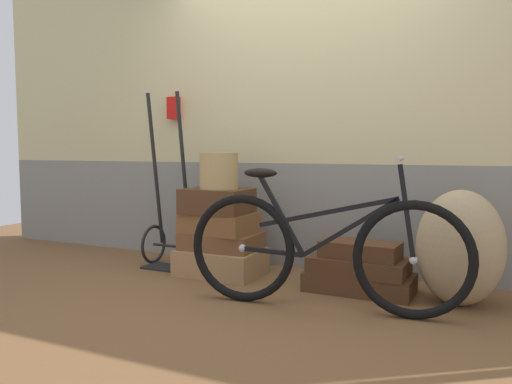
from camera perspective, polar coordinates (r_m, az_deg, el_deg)
name	(u,v)px	position (r m, az deg, el deg)	size (l,w,h in m)	color
ground	(270,296)	(3.58, 1.62, -11.74)	(8.78, 5.20, 0.06)	brown
station_building	(313,104)	(4.23, 6.56, 9.91)	(6.78, 0.74, 2.74)	gray
suitcase_0	(221,262)	(4.03, -4.01, -7.94)	(0.64, 0.47, 0.20)	#9E754C
suitcase_1	(222,241)	(4.01, -3.92, -5.58)	(0.59, 0.42, 0.13)	brown
suitcase_2	(219,223)	(4.00, -4.20, -3.52)	(0.55, 0.40, 0.16)	brown
suitcase_3	(217,201)	(3.96, -4.45, -1.02)	(0.51, 0.39, 0.19)	#4C2D19
suitcase_4	(359,282)	(3.63, 11.68, -10.02)	(0.74, 0.38, 0.13)	#4C2D19
suitcase_5	(359,265)	(3.60, 11.61, -8.17)	(0.67, 0.37, 0.11)	#4C2D19
suitcase_6	(360,250)	(3.55, 11.78, -6.47)	(0.53, 0.27, 0.12)	#4C2D19
wicker_basket	(219,171)	(3.94, -4.25, 2.42)	(0.30, 0.30, 0.28)	tan
luggage_trolley	(169,228)	(4.34, -9.84, -4.10)	(0.38, 0.39, 1.46)	black
burlap_sack	(460,248)	(3.45, 22.21, -5.90)	(0.54, 0.46, 0.74)	tan
bicycle	(322,250)	(3.13, 7.56, -6.61)	(1.76, 0.46, 0.95)	black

